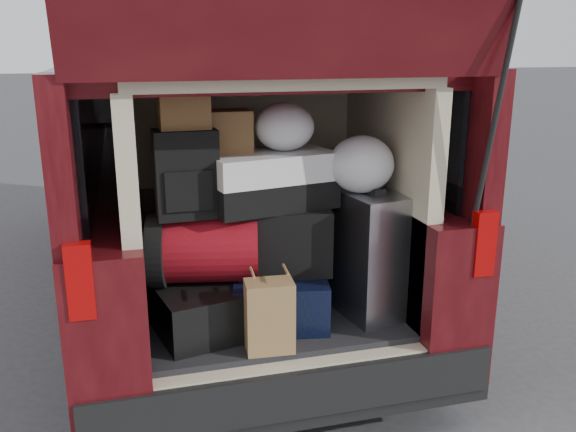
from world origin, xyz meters
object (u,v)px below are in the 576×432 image
at_px(kraft_bag, 270,316).
at_px(red_duffel, 204,247).
at_px(black_hardshell, 198,304).
at_px(navy_hardshell, 279,293).
at_px(silver_roller, 367,253).
at_px(black_soft_case, 283,240).
at_px(twotone_duffel, 271,180).
at_px(backpack, 186,174).

height_order(kraft_bag, red_duffel, red_duffel).
relative_size(black_hardshell, navy_hardshell, 1.05).
bearing_deg(silver_roller, black_hardshell, 165.33).
bearing_deg(black_soft_case, navy_hardshell, 157.54).
bearing_deg(kraft_bag, red_duffel, 129.39).
distance_m(black_soft_case, twotone_duffel, 0.30).
height_order(silver_roller, backpack, backpack).
height_order(black_soft_case, twotone_duffel, twotone_duffel).
distance_m(navy_hardshell, red_duffel, 0.46).
xyz_separation_m(kraft_bag, black_soft_case, (0.15, 0.33, 0.24)).
bearing_deg(backpack, black_hardshell, 28.94).
distance_m(navy_hardshell, black_soft_case, 0.28).
relative_size(silver_roller, kraft_bag, 1.92).
relative_size(black_hardshell, backpack, 1.44).
distance_m(silver_roller, kraft_bag, 0.65).
distance_m(silver_roller, twotone_duffel, 0.62).
distance_m(silver_roller, black_soft_case, 0.43).
height_order(black_hardshell, navy_hardshell, navy_hardshell).
bearing_deg(red_duffel, kraft_bag, -43.57).
bearing_deg(silver_roller, twotone_duffel, 158.33).
relative_size(black_hardshell, silver_roller, 0.91).
xyz_separation_m(black_hardshell, kraft_bag, (0.28, -0.33, 0.05)).
bearing_deg(navy_hardshell, twotone_duffel, 162.05).
bearing_deg(backpack, black_soft_case, 0.96).
bearing_deg(backpack, red_duffel, 19.65).
distance_m(black_hardshell, backpack, 0.65).
bearing_deg(twotone_duffel, black_hardshell, 173.56).
distance_m(kraft_bag, black_soft_case, 0.44).
distance_m(silver_roller, red_duffel, 0.82).
bearing_deg(twotone_duffel, silver_roller, -22.35).
distance_m(navy_hardshell, kraft_bag, 0.37).
xyz_separation_m(black_hardshell, silver_roller, (0.85, -0.06, 0.20)).
height_order(kraft_bag, black_soft_case, black_soft_case).
xyz_separation_m(black_hardshell, twotone_duffel, (0.38, 0.03, 0.58)).
xyz_separation_m(black_soft_case, backpack, (-0.46, -0.02, 0.36)).
bearing_deg(black_hardshell, navy_hardshell, -9.77).
relative_size(backpack, twotone_duffel, 0.67).
distance_m(black_hardshell, red_duffel, 0.28).
height_order(silver_roller, red_duffel, silver_roller).
height_order(red_duffel, backpack, backpack).
relative_size(black_soft_case, backpack, 1.12).
height_order(black_hardshell, red_duffel, red_duffel).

